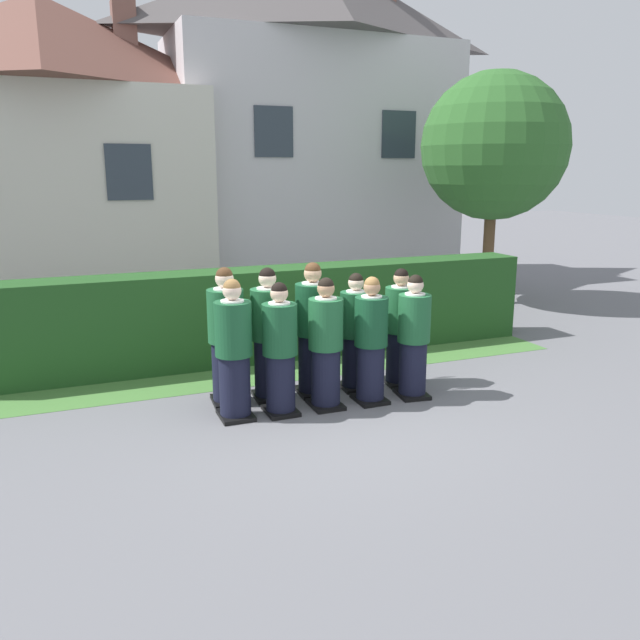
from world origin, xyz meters
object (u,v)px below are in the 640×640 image
(student_front_row_4, at_px, (414,339))
(student_rear_row_0, at_px, (226,339))
(student_rear_row_2, at_px, (313,332))
(student_front_row_0, at_px, (234,353))
(student_front_row_2, at_px, (326,347))
(student_front_row_3, at_px, (371,343))
(student_rear_row_4, at_px, (400,330))
(student_rear_row_3, at_px, (355,335))
(student_front_row_1, at_px, (280,352))
(student_rear_row_1, at_px, (268,337))

(student_front_row_4, distance_m, student_rear_row_0, 2.37)
(student_rear_row_2, bearing_deg, student_front_row_0, -159.14)
(student_front_row_2, xyz_separation_m, student_front_row_3, (0.60, -0.03, -0.01))
(student_front_row_4, distance_m, student_rear_row_4, 0.52)
(student_rear_row_3, bearing_deg, student_rear_row_4, -3.56)
(student_front_row_1, height_order, student_rear_row_4, student_front_row_1)
(student_rear_row_3, relative_size, student_rear_row_4, 0.98)
(student_rear_row_2, bearing_deg, student_rear_row_3, -3.25)
(student_rear_row_1, height_order, student_rear_row_2, student_rear_row_2)
(student_front_row_4, bearing_deg, student_rear_row_0, 163.63)
(student_front_row_0, distance_m, student_rear_row_4, 2.43)
(student_rear_row_2, bearing_deg, student_front_row_4, -26.83)
(student_front_row_1, distance_m, student_rear_row_3, 1.30)
(student_rear_row_2, bearing_deg, student_front_row_2, -93.98)
(student_front_row_0, bearing_deg, student_rear_row_1, 40.33)
(student_front_row_2, bearing_deg, student_front_row_4, -3.06)
(student_front_row_0, relative_size, student_rear_row_3, 1.06)
(student_front_row_4, distance_m, student_rear_row_3, 0.79)
(student_front_row_0, relative_size, student_rear_row_0, 0.97)
(student_front_row_0, bearing_deg, student_front_row_1, -7.08)
(student_rear_row_0, xyz_separation_m, student_rear_row_4, (2.35, -0.16, -0.06))
(student_front_row_4, xyz_separation_m, student_rear_row_0, (-2.27, 0.67, 0.06))
(student_rear_row_4, bearing_deg, student_rear_row_0, 176.17)
(student_front_row_1, xyz_separation_m, student_rear_row_4, (1.86, 0.44, -0.00))
(student_rear_row_0, xyz_separation_m, student_rear_row_3, (1.71, -0.12, -0.08))
(student_front_row_2, relative_size, student_front_row_4, 1.02)
(student_front_row_0, relative_size, student_front_row_4, 1.05)
(student_front_row_3, xyz_separation_m, student_front_row_4, (0.59, -0.03, -0.00))
(student_front_row_3, bearing_deg, student_rear_row_2, 135.27)
(student_front_row_0, height_order, student_front_row_1, student_front_row_0)
(student_front_row_0, bearing_deg, student_front_row_2, -3.86)
(student_front_row_1, relative_size, student_rear_row_2, 0.92)
(student_front_row_2, relative_size, student_rear_row_0, 0.94)
(student_rear_row_3, bearing_deg, student_front_row_0, -166.84)
(student_front_row_3, bearing_deg, student_rear_row_3, 86.66)
(student_rear_row_0, bearing_deg, student_rear_row_4, -3.83)
(student_front_row_0, relative_size, student_rear_row_4, 1.04)
(student_rear_row_2, distance_m, student_rear_row_3, 0.60)
(student_rear_row_1, relative_size, student_rear_row_3, 1.08)
(student_rear_row_2, bearing_deg, student_rear_row_0, 175.70)
(student_front_row_1, distance_m, student_front_row_2, 0.58)
(student_front_row_3, distance_m, student_rear_row_3, 0.52)
(student_front_row_0, bearing_deg, student_rear_row_0, 85.11)
(student_front_row_4, xyz_separation_m, student_rear_row_3, (-0.56, 0.55, -0.01))
(student_front_row_0, relative_size, student_front_row_2, 1.03)
(student_front_row_2, relative_size, student_rear_row_1, 0.96)
(student_front_row_0, xyz_separation_m, student_rear_row_2, (1.16, 0.44, 0.03))
(student_rear_row_1, xyz_separation_m, student_rear_row_4, (1.82, -0.12, -0.05))
(student_front_row_4, height_order, student_rear_row_3, student_front_row_4)
(student_front_row_4, relative_size, student_rear_row_2, 0.92)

